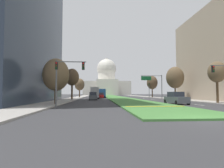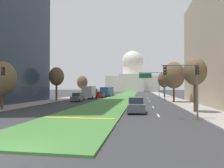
{
  "view_description": "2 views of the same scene",
  "coord_description": "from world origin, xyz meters",
  "px_view_note": "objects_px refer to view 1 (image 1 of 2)",
  "views": [
    {
      "loc": [
        -6.25,
        -10.09,
        1.66
      ],
      "look_at": [
        -1.66,
        49.53,
        4.62
      ],
      "focal_mm": 28.57,
      "sensor_mm": 36.0,
      "label": 1
    },
    {
      "loc": [
        5.67,
        -8.02,
        3.03
      ],
      "look_at": [
        -1.39,
        39.46,
        3.75
      ],
      "focal_mm": 31.26,
      "sensor_mm": 36.0,
      "label": 2
    }
  ],
  "objects_px": {
    "street_tree_left_near": "(56,75)",
    "street_tree_right_mid": "(175,78)",
    "street_tree_left_mid": "(72,77)",
    "city_bus": "(102,92)",
    "sedan_midblock": "(93,96)",
    "traffic_light_near_left": "(64,73)",
    "sedan_lead_stopped": "(176,98)",
    "traffic_light_far_right": "(149,88)",
    "street_tree_right_near": "(217,72)",
    "street_tree_right_far": "(152,83)",
    "box_truck_delivery": "(95,93)",
    "overhead_guide_sign": "(154,82)",
    "street_tree_left_far": "(80,85)",
    "capitol_building": "(107,82)",
    "sedan_distant": "(101,96)"
  },
  "relations": [
    {
      "from": "street_tree_left_near",
      "to": "street_tree_right_mid",
      "type": "height_order",
      "value": "street_tree_right_mid"
    },
    {
      "from": "street_tree_left_mid",
      "to": "city_bus",
      "type": "height_order",
      "value": "street_tree_left_mid"
    },
    {
      "from": "city_bus",
      "to": "sedan_midblock",
      "type": "bearing_deg",
      "value": -96.25
    },
    {
      "from": "traffic_light_near_left",
      "to": "sedan_lead_stopped",
      "type": "height_order",
      "value": "traffic_light_near_left"
    },
    {
      "from": "traffic_light_far_right",
      "to": "sedan_midblock",
      "type": "xyz_separation_m",
      "value": [
        -18.28,
        -17.17,
        -2.46
      ]
    },
    {
      "from": "street_tree_right_near",
      "to": "sedan_midblock",
      "type": "height_order",
      "value": "street_tree_right_near"
    },
    {
      "from": "street_tree_right_far",
      "to": "box_truck_delivery",
      "type": "relative_size",
      "value": 1.17
    },
    {
      "from": "overhead_guide_sign",
      "to": "street_tree_left_near",
      "type": "height_order",
      "value": "overhead_guide_sign"
    },
    {
      "from": "street_tree_left_far",
      "to": "box_truck_delivery",
      "type": "xyz_separation_m",
      "value": [
        5.42,
        -10.81,
        -2.8
      ]
    },
    {
      "from": "city_bus",
      "to": "traffic_light_near_left",
      "type": "bearing_deg",
      "value": -96.31
    },
    {
      "from": "street_tree_right_near",
      "to": "street_tree_left_near",
      "type": "bearing_deg",
      "value": -177.5
    },
    {
      "from": "street_tree_left_near",
      "to": "street_tree_right_near",
      "type": "xyz_separation_m",
      "value": [
        23.92,
        1.05,
        0.67
      ]
    },
    {
      "from": "street_tree_right_near",
      "to": "street_tree_left_far",
      "type": "xyz_separation_m",
      "value": [
        -24.51,
        35.53,
        -0.32
      ]
    },
    {
      "from": "street_tree_left_far",
      "to": "street_tree_right_near",
      "type": "bearing_deg",
      "value": -55.41
    },
    {
      "from": "capitol_building",
      "to": "sedan_distant",
      "type": "bearing_deg",
      "value": -93.85
    },
    {
      "from": "traffic_light_near_left",
      "to": "capitol_building",
      "type": "bearing_deg",
      "value": 85.07
    },
    {
      "from": "overhead_guide_sign",
      "to": "sedan_distant",
      "type": "distance_m",
      "value": 16.75
    },
    {
      "from": "street_tree_left_far",
      "to": "sedan_midblock",
      "type": "xyz_separation_m",
      "value": [
        5.13,
        -19.92,
        -3.62
      ]
    },
    {
      "from": "sedan_distant",
      "to": "box_truck_delivery",
      "type": "xyz_separation_m",
      "value": [
        -1.84,
        -4.7,
        0.87
      ]
    },
    {
      "from": "traffic_light_near_left",
      "to": "street_tree_right_far",
      "type": "height_order",
      "value": "street_tree_right_far"
    },
    {
      "from": "overhead_guide_sign",
      "to": "street_tree_left_near",
      "type": "bearing_deg",
      "value": -132.96
    },
    {
      "from": "capitol_building",
      "to": "traffic_light_near_left",
      "type": "bearing_deg",
      "value": -94.93
    },
    {
      "from": "sedan_lead_stopped",
      "to": "city_bus",
      "type": "height_order",
      "value": "city_bus"
    },
    {
      "from": "street_tree_left_mid",
      "to": "street_tree_left_near",
      "type": "bearing_deg",
      "value": -89.02
    },
    {
      "from": "street_tree_right_mid",
      "to": "street_tree_right_far",
      "type": "distance_m",
      "value": 19.47
    },
    {
      "from": "capitol_building",
      "to": "traffic_light_near_left",
      "type": "height_order",
      "value": "capitol_building"
    },
    {
      "from": "box_truck_delivery",
      "to": "sedan_midblock",
      "type": "bearing_deg",
      "value": -91.84
    },
    {
      "from": "street_tree_right_mid",
      "to": "sedan_distant",
      "type": "relative_size",
      "value": 1.85
    },
    {
      "from": "street_tree_right_near",
      "to": "street_tree_right_mid",
      "type": "height_order",
      "value": "street_tree_right_mid"
    },
    {
      "from": "street_tree_right_mid",
      "to": "box_truck_delivery",
      "type": "height_order",
      "value": "street_tree_right_mid"
    },
    {
      "from": "street_tree_right_mid",
      "to": "street_tree_right_far",
      "type": "xyz_separation_m",
      "value": [
        0.45,
        19.46,
        -0.11
      ]
    },
    {
      "from": "sedan_lead_stopped",
      "to": "city_bus",
      "type": "relative_size",
      "value": 0.4
    },
    {
      "from": "capitol_building",
      "to": "street_tree_left_mid",
      "type": "bearing_deg",
      "value": -97.55
    },
    {
      "from": "sedan_distant",
      "to": "sedan_midblock",
      "type": "bearing_deg",
      "value": -98.8
    },
    {
      "from": "box_truck_delivery",
      "to": "sedan_distant",
      "type": "bearing_deg",
      "value": 68.57
    },
    {
      "from": "overhead_guide_sign",
      "to": "sedan_distant",
      "type": "bearing_deg",
      "value": 150.19
    },
    {
      "from": "overhead_guide_sign",
      "to": "street_tree_left_near",
      "type": "relative_size",
      "value": 1.02
    },
    {
      "from": "street_tree_left_mid",
      "to": "sedan_distant",
      "type": "xyz_separation_m",
      "value": [
        6.98,
        13.47,
        -4.44
      ]
    },
    {
      "from": "sedan_midblock",
      "to": "street_tree_right_mid",
      "type": "bearing_deg",
      "value": -1.64
    },
    {
      "from": "traffic_light_near_left",
      "to": "street_tree_left_mid",
      "type": "relative_size",
      "value": 0.71
    },
    {
      "from": "sedan_distant",
      "to": "traffic_light_near_left",
      "type": "bearing_deg",
      "value": -97.32
    },
    {
      "from": "street_tree_right_far",
      "to": "sedan_distant",
      "type": "xyz_separation_m",
      "value": [
        -17.74,
        -5.09,
        -4.36
      ]
    },
    {
      "from": "overhead_guide_sign",
      "to": "street_tree_right_far",
      "type": "bearing_deg",
      "value": 74.73
    },
    {
      "from": "box_truck_delivery",
      "to": "city_bus",
      "type": "relative_size",
      "value": 0.58
    },
    {
      "from": "traffic_light_far_right",
      "to": "street_tree_left_near",
      "type": "bearing_deg",
      "value": -124.02
    },
    {
      "from": "street_tree_left_far",
      "to": "city_bus",
      "type": "xyz_separation_m",
      "value": [
        7.57,
        2.33,
        -2.71
      ]
    },
    {
      "from": "street_tree_left_near",
      "to": "city_bus",
      "type": "xyz_separation_m",
      "value": [
        6.98,
        38.91,
        -2.35
      ]
    },
    {
      "from": "street_tree_left_near",
      "to": "box_truck_delivery",
      "type": "relative_size",
      "value": 0.99
    },
    {
      "from": "traffic_light_far_right",
      "to": "street_tree_right_far",
      "type": "relative_size",
      "value": 0.69
    },
    {
      "from": "overhead_guide_sign",
      "to": "city_bus",
      "type": "xyz_separation_m",
      "value": [
        -13.84,
        16.54,
        -2.89
      ]
    }
  ]
}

